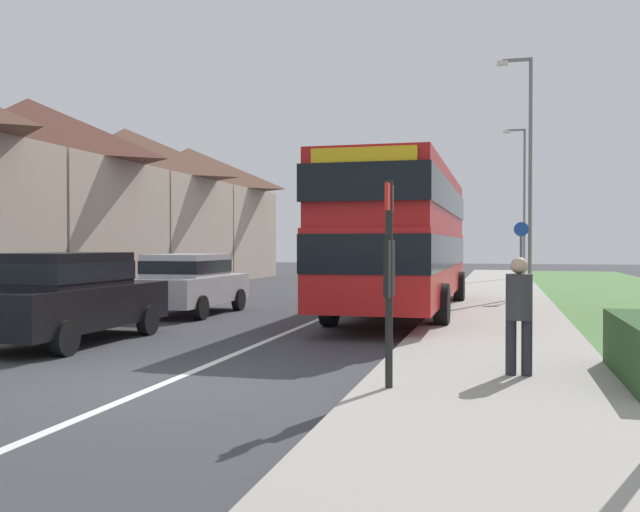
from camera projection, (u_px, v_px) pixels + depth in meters
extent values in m
plane|color=#38383D|center=(157.00, 387.00, 8.97)|extent=(120.00, 120.00, 0.00)
cube|color=silver|center=(316.00, 321.00, 16.71)|extent=(0.14, 60.00, 0.01)
cube|color=#9E998E|center=(495.00, 334.00, 13.72)|extent=(3.20, 68.00, 0.12)
cube|color=red|center=(404.00, 264.00, 18.30)|extent=(2.50, 11.27, 1.65)
cube|color=red|center=(404.00, 203.00, 18.28)|extent=(2.45, 11.05, 1.55)
cube|color=black|center=(404.00, 251.00, 18.30)|extent=(2.52, 11.33, 0.76)
cube|color=black|center=(404.00, 200.00, 18.27)|extent=(2.52, 11.33, 0.72)
cube|color=gold|center=(363.00, 159.00, 12.87)|extent=(2.00, 0.08, 0.44)
cylinder|color=black|center=(379.00, 287.00, 22.01)|extent=(0.30, 1.00, 1.00)
cylinder|color=black|center=(459.00, 288.00, 21.38)|extent=(0.30, 1.00, 1.00)
cylinder|color=black|center=(330.00, 304.00, 15.63)|extent=(0.30, 1.00, 1.00)
cylinder|color=black|center=(442.00, 306.00, 15.00)|extent=(0.30, 1.00, 1.00)
cube|color=black|center=(69.00, 306.00, 12.92)|extent=(1.76, 4.47, 0.76)
cube|color=black|center=(62.00, 270.00, 12.70)|extent=(1.55, 2.46, 0.62)
cube|color=black|center=(62.00, 271.00, 12.70)|extent=(1.58, 2.48, 0.35)
cylinder|color=black|center=(73.00, 318.00, 14.49)|extent=(0.20, 0.60, 0.60)
cylinder|color=black|center=(148.00, 320.00, 14.05)|extent=(0.20, 0.60, 0.60)
cylinder|color=black|center=(65.00, 338.00, 11.37)|extent=(0.20, 0.60, 0.60)
cube|color=#B7B7BC|center=(190.00, 289.00, 18.29)|extent=(1.76, 4.10, 0.71)
cube|color=#B7B7BC|center=(187.00, 265.00, 18.08)|extent=(1.55, 2.25, 0.58)
cube|color=black|center=(187.00, 266.00, 18.08)|extent=(1.58, 2.28, 0.32)
cylinder|color=black|center=(182.00, 298.00, 19.74)|extent=(0.20, 0.60, 0.60)
cylinder|color=black|center=(239.00, 300.00, 19.31)|extent=(0.20, 0.60, 0.60)
cylinder|color=black|center=(137.00, 306.00, 17.28)|extent=(0.20, 0.60, 0.60)
cylinder|color=black|center=(201.00, 308.00, 16.85)|extent=(0.20, 0.60, 0.60)
cylinder|color=#23232D|center=(511.00, 352.00, 9.12)|extent=(0.14, 0.14, 0.85)
cylinder|color=#23232D|center=(527.00, 352.00, 9.07)|extent=(0.14, 0.14, 0.85)
cylinder|color=#333338|center=(519.00, 297.00, 9.08)|extent=(0.34, 0.34, 0.60)
sphere|color=tan|center=(519.00, 266.00, 9.07)|extent=(0.22, 0.22, 0.22)
cylinder|color=black|center=(389.00, 289.00, 8.30)|extent=(0.09, 0.09, 2.60)
cube|color=red|center=(389.00, 197.00, 8.28)|extent=(0.04, 0.44, 0.32)
cube|color=black|center=(389.00, 268.00, 8.31)|extent=(0.06, 0.52, 0.68)
cylinder|color=slate|center=(521.00, 270.00, 21.16)|extent=(0.08, 0.08, 2.10)
cylinder|color=blue|center=(521.00, 229.00, 21.14)|extent=(0.44, 0.03, 0.44)
cylinder|color=slate|center=(530.00, 179.00, 22.78)|extent=(0.12, 0.12, 7.95)
cube|color=slate|center=(517.00, 60.00, 22.82)|extent=(0.90, 0.10, 0.10)
cube|color=silver|center=(502.00, 63.00, 22.94)|extent=(0.36, 0.20, 0.14)
cylinder|color=slate|center=(524.00, 204.00, 36.41)|extent=(0.12, 0.12, 7.89)
cube|color=slate|center=(516.00, 130.00, 36.45)|extent=(0.90, 0.10, 0.10)
cube|color=silver|center=(507.00, 132.00, 36.57)|extent=(0.36, 0.20, 0.14)
cube|color=tan|center=(29.00, 229.00, 25.34)|extent=(7.95, 6.61, 4.79)
pyramid|color=brown|center=(28.00, 131.00, 25.28)|extent=(7.95, 6.61, 2.37)
cube|color=tan|center=(125.00, 232.00, 31.87)|extent=(7.95, 6.61, 4.79)
pyramid|color=brown|center=(125.00, 154.00, 31.81)|extent=(7.95, 6.61, 2.37)
cube|color=tan|center=(189.00, 234.00, 38.40)|extent=(7.95, 6.61, 4.79)
pyramid|color=brown|center=(189.00, 170.00, 38.34)|extent=(7.95, 6.61, 2.37)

